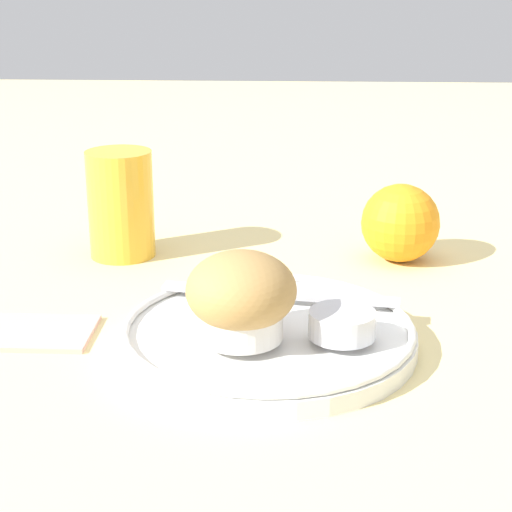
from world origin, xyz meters
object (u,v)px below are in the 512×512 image
(butter_knife, at_px, (274,294))
(juice_glass, at_px, (117,204))
(muffin, at_px, (235,297))
(orange_fruit, at_px, (396,223))

(butter_knife, xyz_separation_m, juice_glass, (-0.16, 0.15, 0.03))
(muffin, bearing_deg, orange_fruit, 58.90)
(butter_knife, distance_m, orange_fruit, 0.19)
(butter_knife, bearing_deg, orange_fruit, 61.14)
(butter_knife, bearing_deg, muffin, -98.78)
(juice_glass, bearing_deg, muffin, -60.43)
(orange_fruit, height_order, juice_glass, juice_glass)
(butter_knife, height_order, orange_fruit, orange_fruit)
(orange_fruit, bearing_deg, juice_glass, 179.42)
(muffin, bearing_deg, juice_glass, 119.57)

